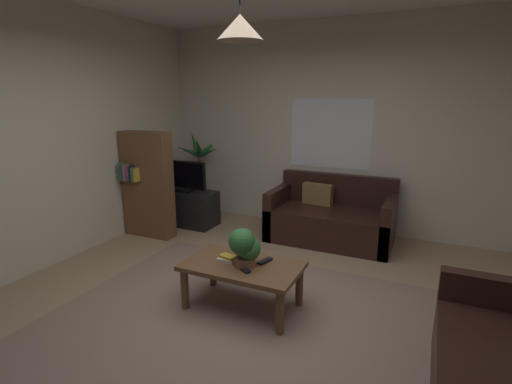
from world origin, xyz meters
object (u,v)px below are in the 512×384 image
at_px(potted_plant_on_table, 245,246).
at_px(coffee_table, 242,271).
at_px(tv, 184,176).
at_px(potted_palm_corner, 201,182).
at_px(remote_on_table_1, 265,261).
at_px(couch_under_window, 331,220).
at_px(tv_stand, 186,208).
at_px(pendant_lamp, 240,27).
at_px(bookshelf_corner, 147,184).
at_px(book_on_table_0, 227,260).
at_px(book_on_table_1, 228,257).
at_px(remote_on_table_0, 244,269).

bearing_deg(potted_plant_on_table, coffee_table, 144.54).
height_order(tv, potted_palm_corner, potted_palm_corner).
relative_size(remote_on_table_1, potted_palm_corner, 0.12).
relative_size(tv, potted_palm_corner, 0.54).
bearing_deg(couch_under_window, coffee_table, -98.37).
relative_size(remote_on_table_1, tv_stand, 0.18).
bearing_deg(remote_on_table_1, pendant_lamp, -129.54).
bearing_deg(bookshelf_corner, couch_under_window, 20.65).
distance_m(potted_palm_corner, pendant_lamp, 3.42).
bearing_deg(potted_plant_on_table, book_on_table_0, 172.57).
xyz_separation_m(book_on_table_0, pendant_lamp, (0.15, 0.00, 1.92)).
height_order(couch_under_window, potted_palm_corner, potted_palm_corner).
bearing_deg(couch_under_window, tv_stand, -172.80).
xyz_separation_m(remote_on_table_1, pendant_lamp, (-0.17, -0.11, 1.92)).
xyz_separation_m(couch_under_window, book_on_table_1, (-0.44, -1.98, 0.18)).
height_order(coffee_table, pendant_lamp, pendant_lamp).
xyz_separation_m(remote_on_table_1, tv, (-1.96, 1.58, 0.30)).
distance_m(book_on_table_0, remote_on_table_1, 0.34).
xyz_separation_m(couch_under_window, remote_on_table_1, (-0.12, -1.87, 0.15)).
bearing_deg(remote_on_table_0, potted_plant_on_table, -127.94).
distance_m(remote_on_table_1, potted_palm_corner, 2.92).
bearing_deg(remote_on_table_1, book_on_table_0, -143.49).
xyz_separation_m(coffee_table, book_on_table_0, (-0.15, -0.00, 0.08)).
xyz_separation_m(potted_plant_on_table, tv_stand, (-1.83, 1.75, -0.35)).
bearing_deg(pendant_lamp, tv, 136.57).
relative_size(couch_under_window, tv_stand, 1.73).
bearing_deg(couch_under_window, book_on_table_1, -102.48).
bearing_deg(pendant_lamp, remote_on_table_1, 34.04).
xyz_separation_m(coffee_table, potted_plant_on_table, (0.04, -0.03, 0.25)).
relative_size(remote_on_table_0, potted_plant_on_table, 0.46).
bearing_deg(coffee_table, remote_on_table_1, 34.04).
bearing_deg(potted_palm_corner, tv, -83.57).
relative_size(remote_on_table_0, pendant_lamp, 0.28).
bearing_deg(potted_palm_corner, book_on_table_1, -52.50).
bearing_deg(pendant_lamp, book_on_table_1, 178.98).
height_order(remote_on_table_1, potted_palm_corner, potted_palm_corner).
bearing_deg(coffee_table, book_on_table_0, -178.56).
bearing_deg(potted_plant_on_table, potted_palm_corner, 130.01).
distance_m(coffee_table, bookshelf_corner, 2.30).
bearing_deg(coffee_table, tv, 136.57).
bearing_deg(tv, couch_under_window, 7.79).
distance_m(coffee_table, tv_stand, 2.48).
height_order(couch_under_window, pendant_lamp, pendant_lamp).
height_order(book_on_table_0, remote_on_table_0, book_on_table_0).
distance_m(potted_plant_on_table, tv_stand, 2.56).
distance_m(remote_on_table_1, tv_stand, 2.54).
bearing_deg(tv_stand, remote_on_table_0, -44.47).
bearing_deg(tv, tv_stand, 90.00).
height_order(couch_under_window, remote_on_table_0, couch_under_window).
xyz_separation_m(remote_on_table_0, tv, (-1.86, 1.80, 0.30)).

